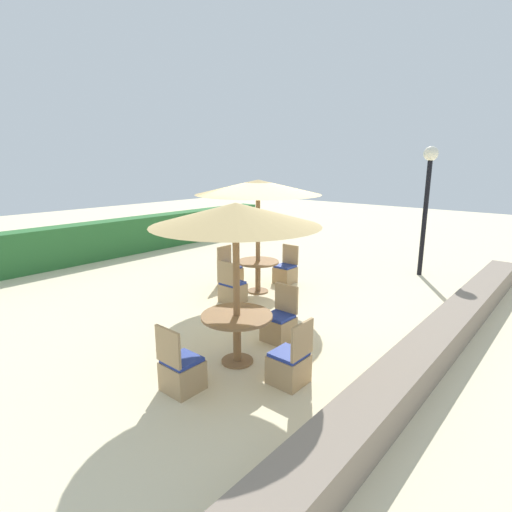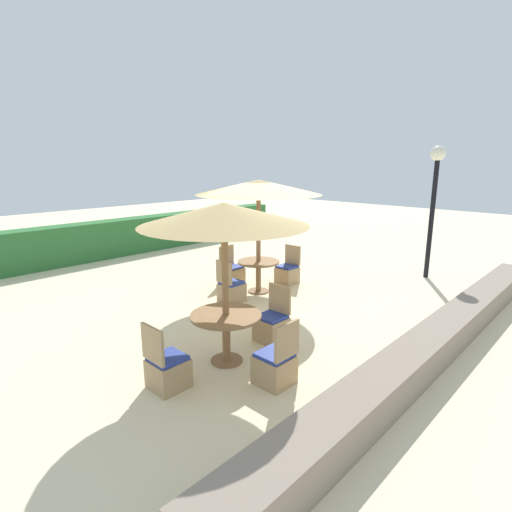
{
  "view_description": "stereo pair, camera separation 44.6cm",
  "coord_description": "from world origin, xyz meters",
  "px_view_note": "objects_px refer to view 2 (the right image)",
  "views": [
    {
      "loc": [
        -6.56,
        -5.0,
        2.95
      ],
      "look_at": [
        0.0,
        0.6,
        0.9
      ],
      "focal_mm": 28.0,
      "sensor_mm": 36.0,
      "label": 1
    },
    {
      "loc": [
        -6.26,
        -5.33,
        2.95
      ],
      "look_at": [
        0.0,
        0.6,
        0.9
      ],
      "focal_mm": 28.0,
      "sensor_mm": 36.0,
      "label": 2
    }
  ],
  "objects_px": {
    "patio_chair_front_left_east": "(272,325)",
    "parasol_center": "(259,188)",
    "lamp_post": "(435,186)",
    "round_table_front_left": "(226,325)",
    "patio_chair_front_left_south": "(275,366)",
    "patio_chair_center_east": "(288,273)",
    "round_table_center": "(258,269)",
    "patio_chair_front_left_west": "(167,370)",
    "patio_chair_center_west": "(231,290)",
    "patio_chair_center_north": "(232,273)",
    "parasol_front_left": "(224,215)"
  },
  "relations": [
    {
      "from": "patio_chair_front_left_south",
      "to": "patio_chair_center_north",
      "type": "relative_size",
      "value": 1.0
    },
    {
      "from": "patio_chair_front_left_east",
      "to": "patio_chair_center_east",
      "type": "relative_size",
      "value": 1.0
    },
    {
      "from": "round_table_front_left",
      "to": "patio_chair_front_left_west",
      "type": "xyz_separation_m",
      "value": [
        -1.03,
        0.04,
        -0.33
      ]
    },
    {
      "from": "patio_chair_front_left_west",
      "to": "patio_chair_center_west",
      "type": "xyz_separation_m",
      "value": [
        2.88,
        1.85,
        0.0
      ]
    },
    {
      "from": "round_table_front_left",
      "to": "patio_chair_front_left_south",
      "type": "height_order",
      "value": "patio_chair_front_left_south"
    },
    {
      "from": "patio_chair_center_east",
      "to": "lamp_post",
      "type": "bearing_deg",
      "value": -128.37
    },
    {
      "from": "lamp_post",
      "to": "round_table_center",
      "type": "xyz_separation_m",
      "value": [
        -3.9,
        2.36,
        -1.8
      ]
    },
    {
      "from": "patio_chair_front_left_east",
      "to": "patio_chair_front_left_south",
      "type": "bearing_deg",
      "value": 133.2
    },
    {
      "from": "round_table_front_left",
      "to": "patio_chair_center_north",
      "type": "distance_m",
      "value": 3.98
    },
    {
      "from": "lamp_post",
      "to": "round_table_center",
      "type": "distance_m",
      "value": 4.9
    },
    {
      "from": "patio_chair_center_west",
      "to": "patio_chair_center_north",
      "type": "bearing_deg",
      "value": 135.97
    },
    {
      "from": "patio_chair_front_left_east",
      "to": "round_table_center",
      "type": "xyz_separation_m",
      "value": [
        1.73,
        1.93,
        0.29
      ]
    },
    {
      "from": "lamp_post",
      "to": "round_table_front_left",
      "type": "relative_size",
      "value": 3.15
    },
    {
      "from": "patio_chair_front_left_south",
      "to": "patio_chair_center_north",
      "type": "bearing_deg",
      "value": 54.03
    },
    {
      "from": "parasol_front_left",
      "to": "patio_chair_center_east",
      "type": "relative_size",
      "value": 2.58
    },
    {
      "from": "patio_chair_front_left_south",
      "to": "parasol_center",
      "type": "bearing_deg",
      "value": 46.46
    },
    {
      "from": "patio_chair_front_left_west",
      "to": "parasol_center",
      "type": "relative_size",
      "value": 0.34
    },
    {
      "from": "patio_chair_front_left_west",
      "to": "round_table_center",
      "type": "xyz_separation_m",
      "value": [
        3.78,
        1.88,
        0.29
      ]
    },
    {
      "from": "parasol_center",
      "to": "patio_chair_center_east",
      "type": "xyz_separation_m",
      "value": [
        0.99,
        -0.06,
        -2.13
      ]
    },
    {
      "from": "patio_chair_front_left_south",
      "to": "patio_chair_center_east",
      "type": "bearing_deg",
      "value": 37.05
    },
    {
      "from": "patio_chair_front_left_east",
      "to": "patio_chair_front_left_west",
      "type": "bearing_deg",
      "value": 88.72
    },
    {
      "from": "lamp_post",
      "to": "patio_chair_front_left_west",
      "type": "relative_size",
      "value": 3.57
    },
    {
      "from": "parasol_front_left",
      "to": "parasol_center",
      "type": "distance_m",
      "value": 3.36
    },
    {
      "from": "patio_chair_front_left_south",
      "to": "patio_chair_center_east",
      "type": "distance_m",
      "value": 4.65
    },
    {
      "from": "round_table_center",
      "to": "patio_chair_center_west",
      "type": "height_order",
      "value": "patio_chair_center_west"
    },
    {
      "from": "patio_chair_front_left_south",
      "to": "parasol_center",
      "type": "xyz_separation_m",
      "value": [
        2.72,
        2.86,
        2.13
      ]
    },
    {
      "from": "patio_chair_front_left_south",
      "to": "patio_chair_center_east",
      "type": "height_order",
      "value": "same"
    },
    {
      "from": "patio_chair_front_left_south",
      "to": "patio_chair_front_left_west",
      "type": "bearing_deg",
      "value": 137.4
    },
    {
      "from": "round_table_center",
      "to": "patio_chair_center_east",
      "type": "bearing_deg",
      "value": -3.39
    },
    {
      "from": "patio_chair_center_east",
      "to": "patio_chair_front_left_south",
      "type": "bearing_deg",
      "value": 127.05
    },
    {
      "from": "patio_chair_front_left_west",
      "to": "patio_chair_front_left_east",
      "type": "bearing_deg",
      "value": 88.72
    },
    {
      "from": "patio_chair_center_east",
      "to": "parasol_center",
      "type": "bearing_deg",
      "value": 86.61
    },
    {
      "from": "lamp_post",
      "to": "round_table_center",
      "type": "height_order",
      "value": "lamp_post"
    },
    {
      "from": "round_table_center",
      "to": "patio_chair_center_east",
      "type": "relative_size",
      "value": 1.03
    },
    {
      "from": "parasol_front_left",
      "to": "round_table_front_left",
      "type": "distance_m",
      "value": 1.63
    },
    {
      "from": "lamp_post",
      "to": "parasol_center",
      "type": "distance_m",
      "value": 4.56
    },
    {
      "from": "parasol_front_left",
      "to": "round_table_center",
      "type": "height_order",
      "value": "parasol_front_left"
    },
    {
      "from": "parasol_front_left",
      "to": "patio_chair_center_west",
      "type": "distance_m",
      "value": 3.29
    },
    {
      "from": "round_table_front_left",
      "to": "patio_chair_front_left_east",
      "type": "height_order",
      "value": "patio_chair_front_left_east"
    },
    {
      "from": "patio_chair_center_west",
      "to": "patio_chair_center_east",
      "type": "bearing_deg",
      "value": 89.28
    },
    {
      "from": "parasol_center",
      "to": "round_table_center",
      "type": "distance_m",
      "value": 1.84
    },
    {
      "from": "patio_chair_front_left_east",
      "to": "parasol_center",
      "type": "xyz_separation_m",
      "value": [
        1.73,
        1.93,
        2.13
      ]
    },
    {
      "from": "parasol_front_left",
      "to": "lamp_post",
      "type": "bearing_deg",
      "value": -3.78
    },
    {
      "from": "parasol_front_left",
      "to": "patio_chair_front_left_east",
      "type": "relative_size",
      "value": 2.58
    },
    {
      "from": "parasol_front_left",
      "to": "parasol_center",
      "type": "xyz_separation_m",
      "value": [
        2.75,
        1.92,
        0.17
      ]
    },
    {
      "from": "parasol_center",
      "to": "patio_chair_center_north",
      "type": "bearing_deg",
      "value": 88.66
    },
    {
      "from": "patio_chair_front_left_east",
      "to": "patio_chair_front_left_south",
      "type": "distance_m",
      "value": 1.36
    },
    {
      "from": "round_table_front_left",
      "to": "patio_chair_center_west",
      "type": "relative_size",
      "value": 1.13
    },
    {
      "from": "round_table_center",
      "to": "patio_chair_center_west",
      "type": "relative_size",
      "value": 1.03
    },
    {
      "from": "patio_chair_front_left_east",
      "to": "patio_chair_front_left_west",
      "type": "distance_m",
      "value": 2.05
    }
  ]
}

